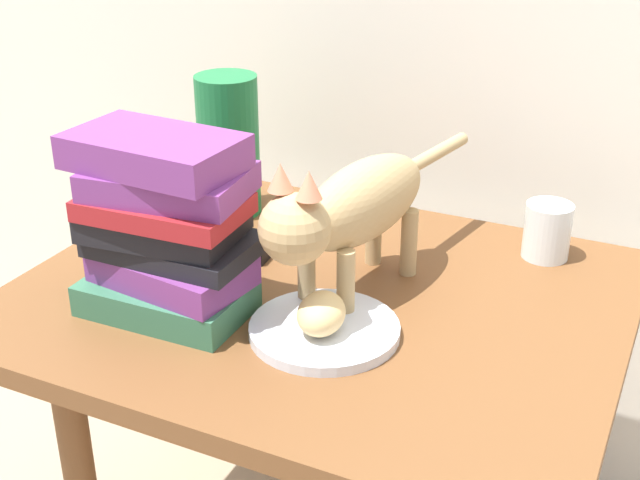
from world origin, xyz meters
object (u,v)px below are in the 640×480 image
(tv_remote, at_px, (223,247))
(cat, at_px, (351,208))
(plate, at_px, (324,330))
(green_vase, at_px, (229,146))
(bread_roll, at_px, (321,314))
(side_table, at_px, (320,333))
(candle_jar, at_px, (547,234))
(book_stack, at_px, (166,226))

(tv_remote, bearing_deg, cat, -14.78)
(plate, relative_size, tv_remote, 1.29)
(tv_remote, bearing_deg, green_vase, 111.19)
(plate, relative_size, bread_roll, 2.42)
(side_table, distance_m, candle_jar, 0.37)
(green_vase, height_order, candle_jar, green_vase)
(book_stack, bearing_deg, green_vase, 106.99)
(side_table, xyz_separation_m, bread_roll, (0.06, -0.11, 0.11))
(side_table, relative_size, bread_roll, 10.33)
(bread_roll, bearing_deg, plate, 99.11)
(book_stack, relative_size, tv_remote, 1.62)
(side_table, height_order, candle_jar, candle_jar)
(side_table, bearing_deg, green_vase, 143.43)
(bread_roll, relative_size, tv_remote, 0.53)
(plate, bearing_deg, green_vase, 136.93)
(cat, distance_m, green_vase, 0.35)
(side_table, height_order, book_stack, book_stack)
(bread_roll, distance_m, cat, 0.15)
(cat, bearing_deg, tv_remote, 170.14)
(cat, xyz_separation_m, green_vase, (-0.30, 0.18, -0.02))
(plate, relative_size, cat, 0.41)
(candle_jar, bearing_deg, plate, -120.76)
(candle_jar, bearing_deg, tv_remote, -155.92)
(book_stack, distance_m, tv_remote, 0.21)
(plate, xyz_separation_m, bread_roll, (0.00, -0.01, 0.03))
(candle_jar, bearing_deg, book_stack, -138.35)
(plate, xyz_separation_m, tv_remote, (-0.24, 0.15, 0.00))
(plate, distance_m, book_stack, 0.24)
(bread_roll, distance_m, green_vase, 0.44)
(bread_roll, height_order, cat, cat)
(tv_remote, bearing_deg, book_stack, -86.24)
(book_stack, bearing_deg, tv_remote, 98.68)
(candle_jar, bearing_deg, cat, -132.20)
(plate, height_order, candle_jar, candle_jar)
(book_stack, xyz_separation_m, tv_remote, (-0.03, 0.17, -0.11))
(candle_jar, bearing_deg, bread_roll, -119.51)
(book_stack, distance_m, green_vase, 0.33)
(side_table, distance_m, bread_roll, 0.17)
(bread_roll, xyz_separation_m, tv_remote, (-0.24, 0.16, -0.03))
(cat, bearing_deg, candle_jar, 47.80)
(bread_roll, xyz_separation_m, candle_jar, (0.20, 0.36, -0.00))
(green_vase, xyz_separation_m, candle_jar, (0.52, 0.06, -0.08))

